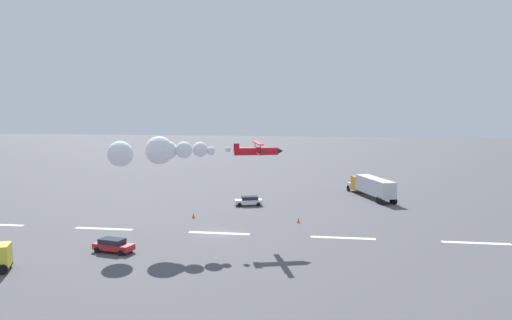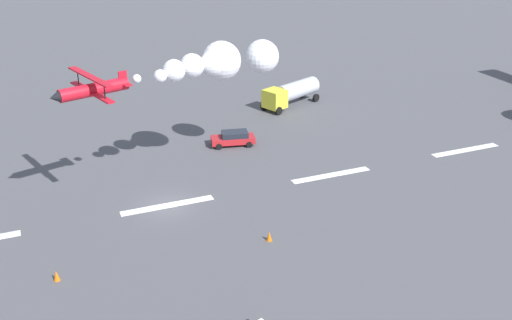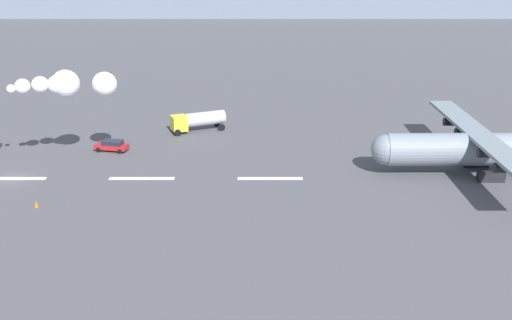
% 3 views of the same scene
% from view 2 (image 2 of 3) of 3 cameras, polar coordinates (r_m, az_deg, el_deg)
% --- Properties ---
extents(ground_plane, '(440.00, 440.00, 0.00)m').
position_cam_2_polar(ground_plane, '(50.78, -8.51, -4.37)').
color(ground_plane, '#4C4C51').
rests_on(ground_plane, ground).
extents(runway_stripe_3, '(8.00, 0.90, 0.01)m').
position_cam_2_polar(runway_stripe_3, '(50.78, -8.51, -4.36)').
color(runway_stripe_3, white).
rests_on(runway_stripe_3, ground).
extents(runway_stripe_4, '(8.00, 0.90, 0.01)m').
position_cam_2_polar(runway_stripe_4, '(55.98, 7.27, -1.45)').
color(runway_stripe_4, white).
rests_on(runway_stripe_4, ground).
extents(runway_stripe_5, '(8.00, 0.90, 0.01)m').
position_cam_2_polar(runway_stripe_5, '(64.69, 19.56, 0.91)').
color(runway_stripe_5, white).
rests_on(runway_stripe_5, ground).
extents(stunt_biplane_red, '(20.67, 9.62, 3.62)m').
position_cam_2_polar(stunt_biplane_red, '(51.72, -3.60, 9.36)').
color(stunt_biplane_red, red).
extents(fuel_tanker_truck, '(8.59, 5.63, 2.90)m').
position_cam_2_polar(fuel_tanker_truck, '(73.69, 3.38, 6.53)').
color(fuel_tanker_truck, yellow).
rests_on(fuel_tanker_truck, ground).
extents(airport_staff_sedan, '(4.80, 2.78, 1.52)m').
position_cam_2_polar(airport_staff_sedan, '(61.91, -2.19, 2.13)').
color(airport_staff_sedan, '#B21E23').
rests_on(airport_staff_sedan, ground).
extents(traffic_cone_near, '(0.44, 0.44, 0.75)m').
position_cam_2_polar(traffic_cone_near, '(43.18, -18.70, -10.52)').
color(traffic_cone_near, orange).
rests_on(traffic_cone_near, ground).
extents(traffic_cone_far, '(0.44, 0.44, 0.75)m').
position_cam_2_polar(traffic_cone_far, '(45.25, 1.28, -7.36)').
color(traffic_cone_far, orange).
rests_on(traffic_cone_far, ground).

